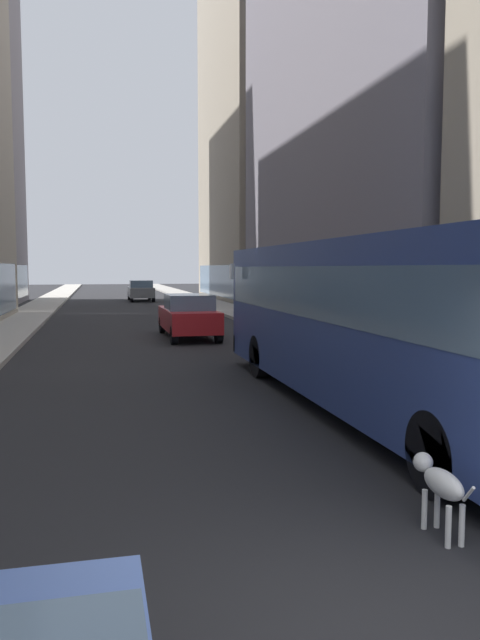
% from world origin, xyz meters
% --- Properties ---
extents(ground_plane, '(120.00, 120.00, 0.00)m').
position_xyz_m(ground_plane, '(0.00, 35.00, 0.00)').
color(ground_plane, '#232326').
extents(sidewalk_left, '(2.40, 110.00, 0.15)m').
position_xyz_m(sidewalk_left, '(-5.70, 35.00, 0.07)').
color(sidewalk_left, '#ADA89E').
rests_on(sidewalk_left, ground).
extents(sidewalk_right, '(2.40, 110.00, 0.15)m').
position_xyz_m(sidewalk_right, '(5.70, 35.00, 0.07)').
color(sidewalk_right, '#9E9991').
rests_on(sidewalk_right, ground).
extents(building_right_far, '(9.64, 16.60, 29.68)m').
position_xyz_m(building_right_far, '(11.90, 43.86, 14.83)').
color(building_right_far, '#A0937F').
rests_on(building_right_far, ground).
extents(transit_bus, '(2.78, 11.53, 3.05)m').
position_xyz_m(transit_bus, '(2.80, 6.74, 1.78)').
color(transit_bus, '#33478C').
rests_on(transit_bus, ground).
extents(car_red_coupe, '(1.76, 4.66, 1.62)m').
position_xyz_m(car_red_coupe, '(1.20, 18.69, 0.82)').
color(car_red_coupe, red).
rests_on(car_red_coupe, ground).
extents(car_grey_wagon, '(1.86, 4.38, 1.62)m').
position_xyz_m(car_grey_wagon, '(1.20, 44.35, 0.82)').
color(car_grey_wagon, slate).
rests_on(car_grey_wagon, ground).
extents(dalmatian_dog, '(0.22, 0.96, 0.72)m').
position_xyz_m(dalmatian_dog, '(1.16, 1.72, 0.51)').
color(dalmatian_dog, white).
rests_on(dalmatian_dog, ground).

